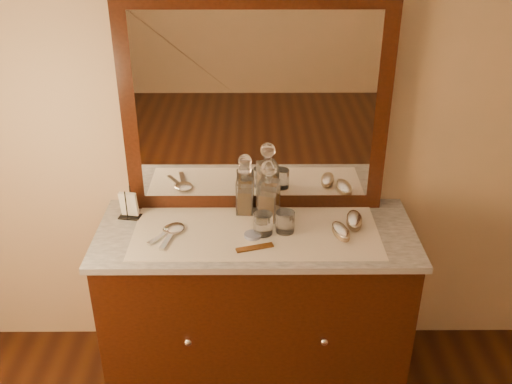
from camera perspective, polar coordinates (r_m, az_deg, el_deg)
dresser_cabinet at (r=2.84m, az=-0.01°, el=-11.46°), size 1.40×0.55×0.82m
dresser_plinth at (r=3.08m, az=-0.01°, el=-16.79°), size 1.46×0.59×0.08m
knob_left at (r=2.61m, az=-6.80°, el=-14.67°), size 0.04×0.04×0.04m
knob_right at (r=2.61m, az=6.84°, el=-14.62°), size 0.04×0.04×0.04m
marble_top at (r=2.59m, az=-0.01°, el=-4.16°), size 1.44×0.59×0.03m
mirror_frame at (r=2.59m, az=-0.05°, el=8.50°), size 1.20×0.08×1.00m
mirror_glass at (r=2.55m, az=-0.04°, el=8.25°), size 1.06×0.01×0.86m
lace_runner at (r=2.56m, az=-0.01°, el=-4.07°), size 1.10×0.45×0.00m
pin_dish at (r=2.53m, az=-0.32°, el=-4.34°), size 0.09×0.09×0.01m
comb at (r=2.45m, az=-0.12°, el=-5.58°), size 0.17×0.08×0.01m
napkin_rack at (r=2.72m, az=-12.58°, el=-1.36°), size 0.11×0.08×0.15m
decanter_left at (r=2.67m, az=-1.11°, el=-0.11°), size 0.09×0.09×0.26m
decanter_right at (r=2.61m, az=1.27°, el=-0.47°), size 0.11×0.11×0.29m
brush_near at (r=2.55m, az=8.48°, el=-3.93°), size 0.10×0.16×0.04m
brush_far at (r=2.64m, az=9.79°, el=-2.83°), size 0.09×0.17×0.04m
hand_mirror_outer at (r=2.58m, az=-8.28°, el=-3.86°), size 0.11×0.23×0.02m
hand_mirror_inner at (r=2.59m, az=-8.61°, el=-3.79°), size 0.16×0.20×0.02m
tumblers at (r=2.54m, az=1.83°, el=-3.09°), size 0.18×0.10×0.10m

